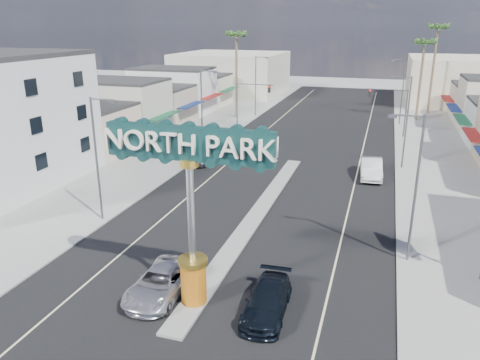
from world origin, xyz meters
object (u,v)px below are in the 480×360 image
Objects in this scene: streetlight_l_far at (257,83)px; traffic_signal_left at (250,96)px; streetlight_r_far at (402,89)px; palm_right_far at (438,32)px; palm_right_mid at (425,46)px; suv_left at (161,282)px; gateway_sign at (190,196)px; streetlight_r_mid at (405,118)px; streetlight_l_mid at (203,107)px; streetlight_r_near at (414,182)px; car_parked_right at (371,168)px; palm_left_far at (236,39)px; traffic_signal_right at (391,103)px; streetlight_l_near at (98,154)px; car_parked_left at (203,154)px; suv_right at (267,301)px.

traffic_signal_left is at bearing -81.14° from streetlight_l_far.
palm_right_far is (4.57, 10.00, 7.32)m from streetlight_r_far.
palm_right_mid is 56.65m from suv_left.
gateway_sign is 1.02× the size of streetlight_r_mid.
streetlight_l_mid is 1.00× the size of streetlight_r_near.
streetlight_r_far reaches higher than car_parked_right.
gateway_sign is 43.04m from traffic_signal_left.
streetlight_l_far is 7.21m from palm_left_far.
suv_left is (-11.18, -41.73, -3.53)m from traffic_signal_right.
palm_right_mid reaches higher than gateway_sign.
palm_right_far reaches higher than streetlight_l_far.
streetlight_l_far is at bearing 157.80° from traffic_signal_right.
car_parked_right is at bearing -54.80° from streetlight_l_far.
palm_right_mid is 2.25× the size of car_parked_right.
traffic_signal_left is at bearing 129.42° from car_parked_right.
streetlight_l_near is 1.68× the size of suv_left.
traffic_signal_left is 18.14m from car_parked_left.
traffic_signal_right is at bearing 35.50° from streetlight_l_mid.
streetlight_l_near is at bearing -90.00° from streetlight_l_far.
palm_right_mid is 2.47× the size of suv_right.
palm_right_far is (28.00, 12.00, 0.89)m from palm_left_far.
streetlight_l_mid is 20.87m from streetlight_r_mid.
palm_right_far is (2.00, 6.00, 1.78)m from palm_right_mid.
gateway_sign is 51.10m from streetlight_r_far.
traffic_signal_right is 0.67× the size of streetlight_l_near.
streetlight_l_mid is at bearing 114.60° from suv_right.
palm_left_far reaches higher than palm_right_mid.
streetlight_r_mid is 6.25m from car_parked_right.
streetlight_l_far is 20.87m from streetlight_r_far.
suv_right is (14.22, -7.74, -4.36)m from streetlight_l_near.
suv_left is (-12.43, -27.74, -4.32)m from streetlight_r_mid.
car_parked_right is (-2.66, -3.82, -4.18)m from streetlight_r_mid.
streetlight_l_far is 1.00× the size of streetlight_r_mid.
streetlight_l_mid is at bearing 163.98° from car_parked_right.
streetlight_l_near is 28.90m from streetlight_r_mid.
palm_left_far is (-23.43, 20.00, 6.43)m from streetlight_r_mid.
streetlight_l_far is 0.64× the size of palm_right_far.
suv_left is (11.00, -47.74, -10.75)m from palm_left_far.
streetlight_l_mid is (-10.43, 28.02, -0.86)m from gateway_sign.
car_parked_left is at bearing -123.82° from palm_right_far.
palm_left_far is at bearing 100.64° from car_parked_left.
palm_left_far is at bearing 97.31° from streetlight_l_mid.
streetlight_l_near is 20.00m from streetlight_l_mid.
gateway_sign is 1.87× the size of suv_right.
gateway_sign is at bearing -101.78° from streetlight_r_far.
streetlight_l_mid and streetlight_r_near have the same top height.
streetlight_r_far is 13.21m from palm_right_far.
car_parked_right is at bearing 99.32° from streetlight_r_near.
suv_left is 1.04× the size of car_parked_left.
palm_right_far is (24.18, 18.01, 8.11)m from traffic_signal_left.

